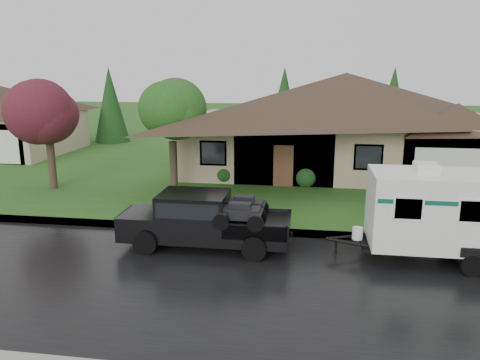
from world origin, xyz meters
name	(u,v)px	position (x,y,z in m)	size (l,w,h in m)	color
ground	(304,259)	(0.00, 0.00, 0.00)	(140.00, 140.00, 0.00)	#27581B
road	(303,287)	(0.00, -2.00, 0.01)	(140.00, 8.00, 0.01)	black
curb	(305,234)	(0.00, 2.25, 0.07)	(140.00, 0.50, 0.15)	gray
lawn	(308,165)	(0.00, 15.00, 0.07)	(140.00, 26.00, 0.15)	#27581B
house_main	(350,111)	(2.29, 13.84, 3.59)	(19.44, 10.80, 6.90)	tan
tree_left_green	(172,113)	(-6.55, 7.62, 3.90)	(3.27, 3.27, 5.42)	#382B1E
tree_red	(47,114)	(-12.56, 6.91, 3.86)	(3.23, 3.23, 5.35)	#382B1E
shrub_row	(348,177)	(2.00, 9.30, 0.65)	(13.60, 1.00, 1.00)	#143814
pickup_truck	(202,218)	(-3.49, 0.62, 1.01)	(5.67, 2.16, 1.89)	black
travel_trailer	(480,211)	(5.31, 0.62, 1.67)	(7.00, 2.46, 3.14)	white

